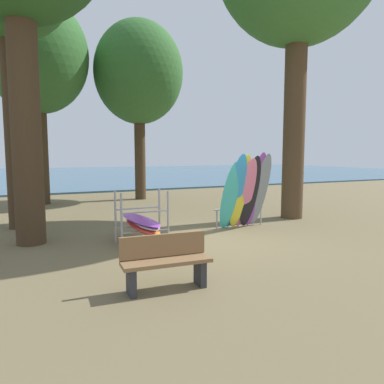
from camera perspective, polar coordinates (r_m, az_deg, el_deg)
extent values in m
plane|color=brown|center=(8.86, 4.47, -7.70)|extent=(80.00, 80.00, 0.00)
cube|color=#38607A|center=(37.91, -18.36, 2.69)|extent=(80.00, 36.00, 0.10)
cylinder|color=#42301E|center=(9.14, -25.09, 11.53)|extent=(0.66, 0.66, 6.13)
cylinder|color=#4C3823|center=(12.24, 16.07, 12.20)|extent=(0.69, 0.69, 6.92)
cylinder|color=#42301E|center=(16.24, -23.01, 6.67)|extent=(0.57, 0.57, 4.81)
ellipsoid|color=#33662D|center=(16.72, -23.57, 19.45)|extent=(4.10, 4.10, 4.71)
cylinder|color=#42301E|center=(16.82, -8.32, 6.54)|extent=(0.50, 0.50, 4.52)
ellipsoid|color=#33662D|center=(17.22, -8.51, 18.36)|extent=(4.01, 4.01, 4.62)
cylinder|color=#42301E|center=(11.23, -26.62, 10.37)|extent=(0.52, 0.52, 6.14)
ellipsoid|color=#38B2AD|center=(9.81, 6.07, -0.66)|extent=(0.58, 0.69, 1.92)
ellipsoid|color=#2D8ED1|center=(9.90, 6.92, -0.01)|extent=(0.54, 0.89, 2.13)
ellipsoid|color=yellow|center=(10.01, 7.73, -0.01)|extent=(0.55, 0.77, 2.10)
ellipsoid|color=pink|center=(10.12, 8.53, -0.24)|extent=(0.55, 0.86, 2.01)
ellipsoid|color=black|center=(10.23, 9.32, 0.00)|extent=(0.53, 0.69, 2.07)
ellipsoid|color=purple|center=(10.34, 10.09, 0.31)|extent=(0.58, 0.75, 2.16)
ellipsoid|color=gray|center=(10.45, 10.84, 0.26)|extent=(0.58, 0.78, 2.13)
cylinder|color=#9EA0A5|center=(10.09, 3.97, -4.39)|extent=(0.04, 0.04, 0.55)
cylinder|color=#9EA0A5|center=(10.88, 10.95, -3.72)|extent=(0.04, 0.04, 0.55)
cylinder|color=#9EA0A5|center=(10.42, 7.62, -2.56)|extent=(1.66, 0.05, 0.04)
cylinder|color=#9EA0A5|center=(8.07, -11.18, -4.63)|extent=(0.05, 0.05, 1.25)
cylinder|color=#9EA0A5|center=(8.39, -3.84, -4.12)|extent=(0.05, 0.05, 1.25)
cylinder|color=#9EA0A5|center=(8.64, -12.12, -3.94)|extent=(0.05, 0.05, 1.25)
cylinder|color=#9EA0A5|center=(8.94, -5.22, -3.49)|extent=(0.05, 0.05, 1.25)
cylinder|color=#9EA0A5|center=(8.26, -7.41, -6.26)|extent=(1.10, 0.04, 0.04)
cylinder|color=#9EA0A5|center=(8.18, -7.46, -3.18)|extent=(1.10, 0.04, 0.04)
cylinder|color=#9EA0A5|center=(8.83, -8.58, -5.48)|extent=(1.10, 0.04, 0.04)
cylinder|color=#9EA0A5|center=(8.75, -8.63, -2.59)|extent=(1.10, 0.04, 0.04)
ellipsoid|color=orange|center=(8.54, -7.93, -5.53)|extent=(0.51, 2.10, 0.06)
ellipsoid|color=red|center=(8.51, -8.29, -5.16)|extent=(0.61, 2.12, 0.06)
ellipsoid|color=white|center=(8.52, -7.74, -4.73)|extent=(0.62, 2.13, 0.06)
ellipsoid|color=purple|center=(8.49, -8.29, -4.37)|extent=(0.66, 2.13, 0.06)
cube|color=#2D2D33|center=(5.58, -9.69, -13.92)|extent=(0.12, 0.32, 0.42)
cube|color=#2D2D33|center=(5.89, 1.29, -12.72)|extent=(0.12, 0.32, 0.42)
cube|color=olive|center=(5.64, -4.05, -11.06)|extent=(1.42, 0.47, 0.06)
cube|color=olive|center=(5.74, -4.62, -8.46)|extent=(1.40, 0.14, 0.36)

